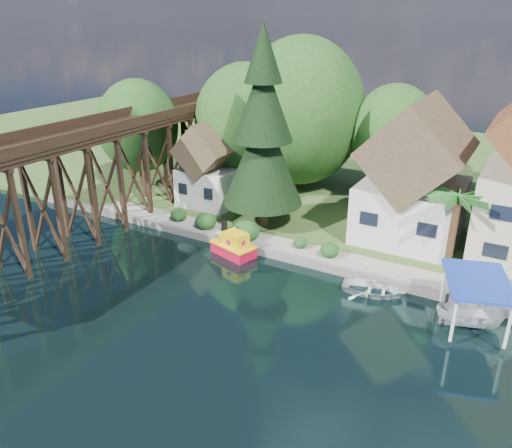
{
  "coord_description": "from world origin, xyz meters",
  "views": [
    {
      "loc": [
        14.66,
        -21.96,
        16.93
      ],
      "look_at": [
        -1.34,
        6.0,
        3.43
      ],
      "focal_mm": 35.0,
      "sensor_mm": 36.0,
      "label": 1
    }
  ],
  "objects_px": {
    "house_left": "(414,181)",
    "shed": "(211,169)",
    "trestle_bridge": "(94,171)",
    "tugboat": "(234,246)",
    "boat_white_a": "(374,288)",
    "boat_canopy": "(473,307)",
    "palm_tree": "(458,200)",
    "conifer": "(263,134)"
  },
  "relations": [
    {
      "from": "house_left",
      "to": "tugboat",
      "type": "height_order",
      "value": "house_left"
    },
    {
      "from": "conifer",
      "to": "trestle_bridge",
      "type": "bearing_deg",
      "value": -148.6
    },
    {
      "from": "house_left",
      "to": "palm_tree",
      "type": "bearing_deg",
      "value": -47.17
    },
    {
      "from": "conifer",
      "to": "palm_tree",
      "type": "bearing_deg",
      "value": -1.64
    },
    {
      "from": "tugboat",
      "to": "boat_white_a",
      "type": "height_order",
      "value": "tugboat"
    },
    {
      "from": "conifer",
      "to": "boat_white_a",
      "type": "relative_size",
      "value": 3.95
    },
    {
      "from": "palm_tree",
      "to": "boat_white_a",
      "type": "distance_m",
      "value": 8.17
    },
    {
      "from": "conifer",
      "to": "shed",
      "type": "bearing_deg",
      "value": 161.84
    },
    {
      "from": "conifer",
      "to": "boat_canopy",
      "type": "height_order",
      "value": "conifer"
    },
    {
      "from": "trestle_bridge",
      "to": "tugboat",
      "type": "bearing_deg",
      "value": 8.43
    },
    {
      "from": "palm_tree",
      "to": "tugboat",
      "type": "bearing_deg",
      "value": -161.53
    },
    {
      "from": "trestle_bridge",
      "to": "house_left",
      "type": "bearing_deg",
      "value": 25.21
    },
    {
      "from": "house_left",
      "to": "trestle_bridge",
      "type": "bearing_deg",
      "value": -154.79
    },
    {
      "from": "house_left",
      "to": "shed",
      "type": "relative_size",
      "value": 1.4
    },
    {
      "from": "palm_tree",
      "to": "boat_canopy",
      "type": "xyz_separation_m",
      "value": [
        2.46,
        -6.15,
        -4.18
      ]
    },
    {
      "from": "tugboat",
      "to": "boat_canopy",
      "type": "bearing_deg",
      "value": -4.2
    },
    {
      "from": "tugboat",
      "to": "boat_canopy",
      "type": "height_order",
      "value": "boat_canopy"
    },
    {
      "from": "boat_canopy",
      "to": "tugboat",
      "type": "bearing_deg",
      "value": 175.8
    },
    {
      "from": "conifer",
      "to": "boat_white_a",
      "type": "distance_m",
      "value": 15.02
    },
    {
      "from": "trestle_bridge",
      "to": "boat_canopy",
      "type": "xyz_separation_m",
      "value": [
        29.28,
        0.55,
        -3.98
      ]
    },
    {
      "from": "trestle_bridge",
      "to": "conifer",
      "type": "distance_m",
      "value": 14.0
    },
    {
      "from": "house_left",
      "to": "tugboat",
      "type": "xyz_separation_m",
      "value": [
        -10.84,
        -9.03,
        -4.39
      ]
    },
    {
      "from": "shed",
      "to": "boat_canopy",
      "type": "xyz_separation_m",
      "value": [
        24.28,
        -8.78,
        -2.46
      ]
    },
    {
      "from": "trestle_bridge",
      "to": "tugboat",
      "type": "height_order",
      "value": "trestle_bridge"
    },
    {
      "from": "palm_tree",
      "to": "house_left",
      "type": "bearing_deg",
      "value": 132.83
    },
    {
      "from": "palm_tree",
      "to": "boat_white_a",
      "type": "bearing_deg",
      "value": -124.91
    },
    {
      "from": "tugboat",
      "to": "boat_white_a",
      "type": "distance_m",
      "value": 11.04
    },
    {
      "from": "boat_white_a",
      "to": "shed",
      "type": "bearing_deg",
      "value": 56.34
    },
    {
      "from": "trestle_bridge",
      "to": "house_left",
      "type": "height_order",
      "value": "house_left"
    },
    {
      "from": "boat_white_a",
      "to": "trestle_bridge",
      "type": "bearing_deg",
      "value": 83.33
    },
    {
      "from": "conifer",
      "to": "boat_canopy",
      "type": "bearing_deg",
      "value": -20.53
    },
    {
      "from": "shed",
      "to": "tugboat",
      "type": "relative_size",
      "value": 2.04
    },
    {
      "from": "house_left",
      "to": "palm_tree",
      "type": "distance_m",
      "value": 5.64
    },
    {
      "from": "house_left",
      "to": "boat_canopy",
      "type": "distance_m",
      "value": 12.63
    },
    {
      "from": "shed",
      "to": "tugboat",
      "type": "bearing_deg",
      "value": -46.43
    },
    {
      "from": "house_left",
      "to": "boat_white_a",
      "type": "height_order",
      "value": "house_left"
    },
    {
      "from": "conifer",
      "to": "boat_white_a",
      "type": "xyz_separation_m",
      "value": [
        11.5,
        -5.65,
        -7.85
      ]
    },
    {
      "from": "house_left",
      "to": "boat_white_a",
      "type": "bearing_deg",
      "value": -88.87
    },
    {
      "from": "shed",
      "to": "conifer",
      "type": "height_order",
      "value": "conifer"
    },
    {
      "from": "trestle_bridge",
      "to": "shed",
      "type": "relative_size",
      "value": 5.63
    },
    {
      "from": "boat_white_a",
      "to": "house_left",
      "type": "bearing_deg",
      "value": -9.2
    },
    {
      "from": "palm_tree",
      "to": "boat_canopy",
      "type": "bearing_deg",
      "value": -68.24
    }
  ]
}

